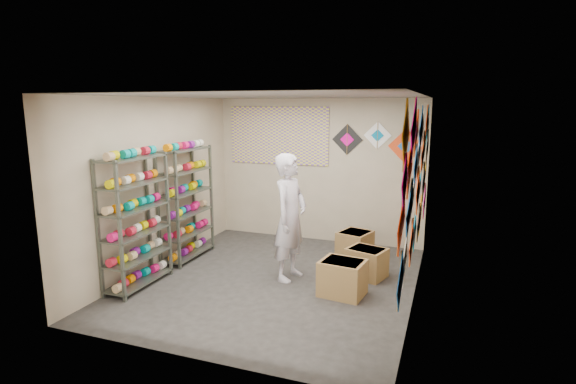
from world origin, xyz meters
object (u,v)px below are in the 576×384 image
at_px(carton_a, 343,278).
at_px(carton_b, 366,263).
at_px(shelf_rack_back, 186,204).
at_px(carton_c, 355,245).
at_px(shopkeeper, 290,217).
at_px(shelf_rack_front, 136,222).

bearing_deg(carton_a, carton_b, 83.62).
relative_size(shelf_rack_back, carton_b, 3.48).
bearing_deg(carton_c, shopkeeper, -104.40).
relative_size(carton_a, carton_c, 1.10).
xyz_separation_m(shelf_rack_back, carton_a, (2.85, -0.61, -0.71)).
height_order(shelf_rack_front, carton_c, shelf_rack_front).
relative_size(shelf_rack_front, carton_b, 3.48).
bearing_deg(shopkeeper, carton_c, -22.52).
bearing_deg(shelf_rack_back, carton_a, -12.09).
relative_size(shopkeeper, carton_c, 3.56).
bearing_deg(carton_a, shelf_rack_front, -158.93).
distance_m(shelf_rack_back, shopkeeper, 1.98).
bearing_deg(carton_a, shopkeeper, 166.65).
distance_m(shelf_rack_front, carton_a, 3.01).
relative_size(shelf_rack_front, shelf_rack_back, 1.00).
bearing_deg(shopkeeper, carton_b, -59.61).
xyz_separation_m(shelf_rack_front, shelf_rack_back, (0.00, 1.30, 0.00)).
bearing_deg(shelf_rack_front, carton_b, 25.74).
xyz_separation_m(shopkeeper, carton_b, (1.08, 0.44, -0.72)).
bearing_deg(shelf_rack_front, carton_a, 13.64).
xyz_separation_m(shelf_rack_front, carton_b, (3.04, 1.46, -0.73)).
bearing_deg(shelf_rack_back, carton_c, 19.55).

